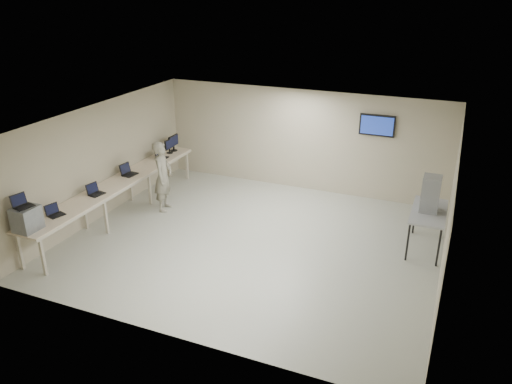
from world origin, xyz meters
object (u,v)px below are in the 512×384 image
at_px(soldier, 163,176).
at_px(side_table, 429,214).
at_px(workbench, 118,185).
at_px(equipment_box, 27,219).

height_order(soldier, side_table, soldier).
bearing_deg(workbench, soldier, 43.05).
height_order(workbench, soldier, soldier).
bearing_deg(side_table, workbench, -170.73).
xyz_separation_m(workbench, side_table, (7.19, 1.17, 0.02)).
distance_m(soldier, side_table, 6.38).
distance_m(workbench, soldier, 1.12).
xyz_separation_m(equipment_box, soldier, (0.88, 3.51, -0.24)).
bearing_deg(workbench, side_table, 9.27).
bearing_deg(soldier, side_table, -99.63).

